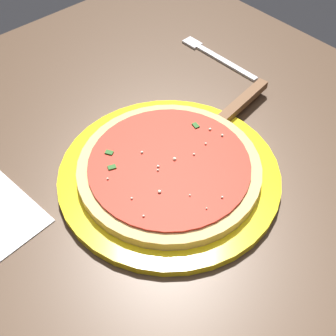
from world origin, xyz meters
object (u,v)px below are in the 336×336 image
(pizza, at_px, (168,167))
(fork, at_px, (215,56))
(pizza_server, at_px, (230,114))
(serving_plate, at_px, (168,174))

(pizza, xyz_separation_m, fork, (-0.17, 0.28, -0.02))
(pizza_server, distance_m, fork, 0.19)
(pizza_server, xyz_separation_m, fork, (-0.15, 0.12, -0.02))
(pizza_server, bearing_deg, fork, 141.31)
(pizza, relative_size, pizza_server, 1.22)
(pizza, bearing_deg, fork, 121.51)
(pizza, distance_m, fork, 0.33)
(pizza, relative_size, fork, 1.47)
(serving_plate, relative_size, pizza, 1.22)
(serving_plate, xyz_separation_m, fork, (-0.17, 0.28, -0.00))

